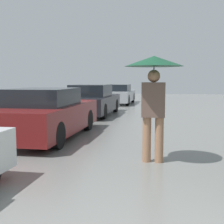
% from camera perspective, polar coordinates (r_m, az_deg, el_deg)
% --- Properties ---
extents(pedestrian, '(1.04, 1.04, 1.91)m').
position_cam_1_polar(pedestrian, '(5.61, 7.65, 5.87)').
color(pedestrian, '#9E7051').
rests_on(pedestrian, ground_plane).
extents(parked_car_second, '(1.73, 4.13, 1.27)m').
position_cam_1_polar(parked_car_second, '(8.20, -12.07, -0.42)').
color(parked_car_second, maroon).
rests_on(parked_car_second, ground_plane).
extents(parked_car_third, '(1.69, 4.21, 1.27)m').
position_cam_1_polar(parked_car_third, '(13.10, -3.67, 2.05)').
color(parked_car_third, black).
rests_on(parked_car_third, ground_plane).
extents(parked_car_farthest, '(1.79, 4.01, 1.17)m').
position_cam_1_polar(parked_car_farthest, '(18.93, 0.92, 3.23)').
color(parked_car_farthest, '#9EA3A8').
rests_on(parked_car_farthest, ground_plane).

